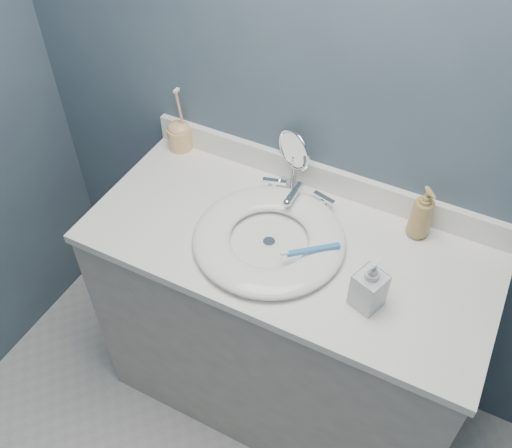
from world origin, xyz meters
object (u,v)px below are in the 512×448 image
Objects in this scene: makeup_mirror at (294,156)px; toothbrush_holder at (180,134)px; soap_bottle_clear at (370,283)px; soap_bottle_amber at (422,212)px.

toothbrush_holder reaches higher than makeup_mirror.
toothbrush_holder is (-0.80, 0.34, -0.03)m from soap_bottle_clear.
toothbrush_holder is (-0.43, -0.00, -0.06)m from makeup_mirror.
soap_bottle_amber is at bearing -2.03° from toothbrush_holder.
soap_bottle_amber is 0.85m from toothbrush_holder.
soap_bottle_clear is 0.87m from toothbrush_holder.
soap_bottle_clear is (0.38, -0.35, -0.03)m from makeup_mirror.
soap_bottle_amber is 1.07× the size of soap_bottle_clear.
soap_bottle_amber is 0.74× the size of toothbrush_holder.
soap_bottle_clear is (-0.05, -0.31, -0.01)m from soap_bottle_amber.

